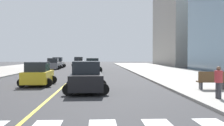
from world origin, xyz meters
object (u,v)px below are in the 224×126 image
Objects in this scene: car_green_fifth at (93,66)px; park_bench at (212,81)px; car_gray_second at (53,64)px; car_black_sixth at (86,78)px; car_white_third at (79,62)px; car_silver_nearest at (58,63)px; car_yellow_fourth at (38,74)px; pedestrian_waiting_east at (219,81)px.

park_bench is (7.88, -22.02, -0.22)m from car_green_fifth.
car_black_sixth reaches higher than car_gray_second.
car_black_sixth is (6.85, -30.44, 0.00)m from car_gray_second.
car_white_third reaches higher than car_gray_second.
car_silver_nearest is 0.98× the size of car_white_third.
car_gray_second is at bearing -79.02° from car_black_sixth.
car_yellow_fourth is at bearing -85.92° from car_silver_nearest.
car_silver_nearest is at bearing -80.97° from car_black_sixth.
pedestrian_waiting_east is at bearing -69.71° from car_gray_second.
park_bench is (11.29, -43.44, -0.28)m from car_white_third.
car_yellow_fourth is 13.17m from pedestrian_waiting_east.
car_green_fifth is 23.39m from park_bench.
car_gray_second reaches higher than pedestrian_waiting_east.
car_green_fifth is 21.92m from car_black_sixth.
car_white_third is 1.15× the size of car_yellow_fourth.
car_black_sixth reaches higher than park_bench.
car_black_sixth is 2.36× the size of park_bench.
car_white_third reaches higher than pedestrian_waiting_east.
car_silver_nearest is 7.26m from car_white_third.
car_green_fifth reaches higher than car_yellow_fourth.
car_green_fifth is at bearing 76.96° from car_yellow_fourth.
car_silver_nearest is at bearing -119.86° from car_white_third.
car_black_sixth is at bearing 90.28° from car_green_fifth.
car_gray_second is at bearing 28.61° from park_bench.
car_silver_nearest is at bearing 94.55° from car_yellow_fourth.
car_black_sixth is at bearing 92.20° from park_bench.
car_silver_nearest reaches higher than car_gray_second.
car_silver_nearest reaches higher than pedestrian_waiting_east.
car_green_fifth is 2.76× the size of pedestrian_waiting_east.
car_gray_second is 0.99× the size of car_black_sixth.
car_silver_nearest is at bearing 24.74° from park_bench.
car_white_third reaches higher than car_silver_nearest.
car_green_fifth is at bearing 22.62° from park_bench.
car_yellow_fourth is 5.68m from car_black_sixth.
car_green_fifth is at bearing -52.52° from car_gray_second.
car_white_third is 44.88m from park_bench.
pedestrian_waiting_east is at bearing -78.55° from car_white_third.
car_black_sixth is at bearing -78.45° from car_gray_second.
car_white_third reaches higher than car_black_sixth.
car_silver_nearest is 39.96m from park_bench.
car_yellow_fourth reaches higher than pedestrian_waiting_east.
car_black_sixth is (0.04, -21.92, -0.02)m from car_green_fifth.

